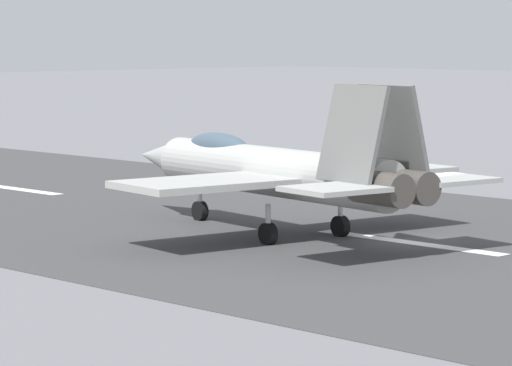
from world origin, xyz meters
TOP-DOWN VIEW (x-y plane):
  - ground_plane at (0.00, 0.00)m, footprint 400.00×400.00m
  - runway_strip at (-0.02, 0.00)m, footprint 240.00×26.00m
  - fighter_jet at (4.85, 1.98)m, footprint 17.05×13.40m
  - crew_person at (16.53, -8.85)m, footprint 0.40×0.67m
  - marker_cone_mid at (10.41, -13.11)m, footprint 0.44×0.44m

SIDE VIEW (x-z plane):
  - ground_plane at x=0.00m, z-range 0.00..0.00m
  - runway_strip at x=-0.02m, z-range 0.00..0.02m
  - marker_cone_mid at x=10.41m, z-range 0.00..0.55m
  - crew_person at x=16.53m, z-range 0.00..1.67m
  - fighter_jet at x=4.85m, z-range -0.42..5.13m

